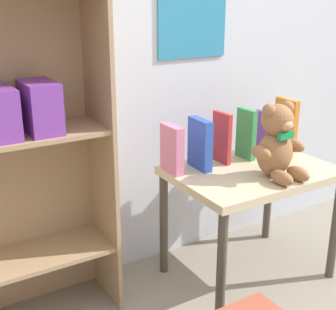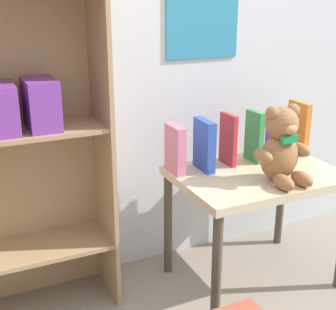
{
  "view_description": "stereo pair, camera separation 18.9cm",
  "coord_description": "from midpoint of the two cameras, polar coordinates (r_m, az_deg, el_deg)",
  "views": [
    {
      "loc": [
        -1.22,
        -0.38,
        1.29
      ],
      "look_at": [
        -0.3,
        1.16,
        0.67
      ],
      "focal_mm": 50.0,
      "sensor_mm": 36.0,
      "label": 1
    },
    {
      "loc": [
        -1.05,
        -0.47,
        1.29
      ],
      "look_at": [
        -0.3,
        1.16,
        0.67
      ],
      "focal_mm": 50.0,
      "sensor_mm": 36.0,
      "label": 2
    }
  ],
  "objects": [
    {
      "name": "book_standing_blue",
      "position": [
        2.06,
        7.08,
        1.17
      ],
      "size": [
        0.05,
        0.15,
        0.23
      ],
      "primitive_type": "cube",
      "rotation": [
        0.0,
        0.0,
        -0.04
      ],
      "color": "#2D51B7",
      "rests_on": "display_table"
    },
    {
      "name": "book_standing_red",
      "position": [
        2.14,
        9.87,
        1.84
      ],
      "size": [
        0.02,
        0.12,
        0.24
      ],
      "primitive_type": "cube",
      "rotation": [
        0.0,
        0.0,
        0.03
      ],
      "color": "red",
      "rests_on": "display_table"
    },
    {
      "name": "book_standing_orange",
      "position": [
        2.38,
        17.82,
        3.16
      ],
      "size": [
        0.03,
        0.14,
        0.26
      ],
      "primitive_type": "cube",
      "rotation": [
        0.0,
        0.0,
        -0.03
      ],
      "color": "orange",
      "rests_on": "display_table"
    },
    {
      "name": "book_standing_pink",
      "position": [
        2.02,
        3.56,
        0.65
      ],
      "size": [
        0.04,
        0.14,
        0.21
      ],
      "primitive_type": "cube",
      "rotation": [
        0.0,
        0.0,
        0.01
      ],
      "color": "#D17093",
      "rests_on": "display_table"
    },
    {
      "name": "display_table",
      "position": [
        2.14,
        13.24,
        -3.88
      ],
      "size": [
        0.72,
        0.51,
        0.54
      ],
      "color": "beige",
      "rests_on": "ground_plane"
    },
    {
      "name": "bookshelf_side",
      "position": [
        1.84,
        -15.01,
        6.08
      ],
      "size": [
        0.64,
        0.29,
        1.58
      ],
      "color": "tan",
      "rests_on": "ground_plane"
    },
    {
      "name": "wall_back",
      "position": [
        2.25,
        5.85,
        18.07
      ],
      "size": [
        4.8,
        0.07,
        2.5
      ],
      "color": "silver",
      "rests_on": "ground_plane"
    },
    {
      "name": "teddy_bear",
      "position": [
        2.0,
        16.36,
        0.88
      ],
      "size": [
        0.25,
        0.22,
        0.32
      ],
      "color": "#99663D",
      "rests_on": "display_table"
    },
    {
      "name": "book_standing_green",
      "position": [
        2.21,
        12.9,
        2.18
      ],
      "size": [
        0.03,
        0.11,
        0.24
      ],
      "primitive_type": "cube",
      "rotation": [
        0.0,
        0.0,
        0.03
      ],
      "color": "#33934C",
      "rests_on": "display_table"
    },
    {
      "name": "book_standing_purple",
      "position": [
        2.3,
        15.4,
        2.19
      ],
      "size": [
        0.02,
        0.15,
        0.2
      ],
      "primitive_type": "cube",
      "rotation": [
        0.0,
        0.0,
        -0.02
      ],
      "color": "purple",
      "rests_on": "display_table"
    }
  ]
}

